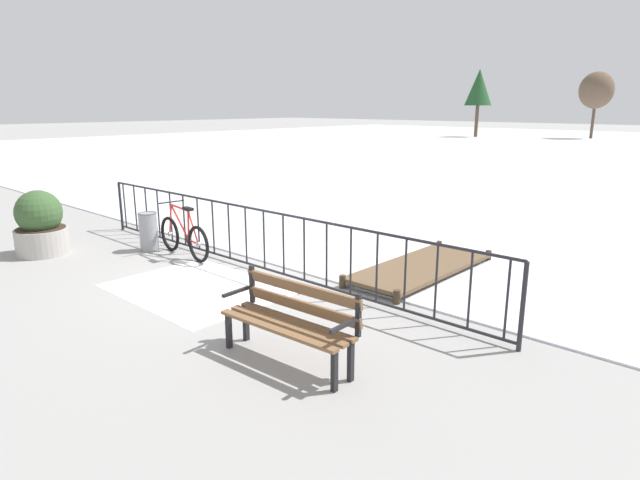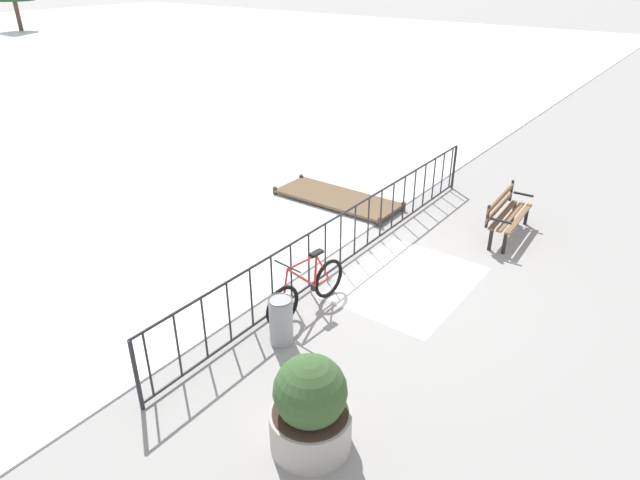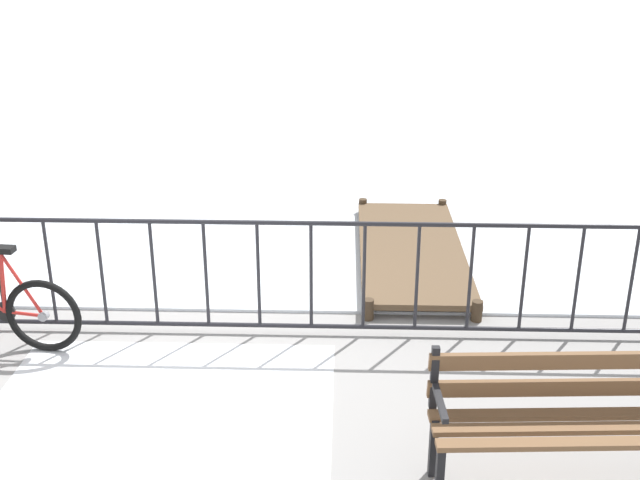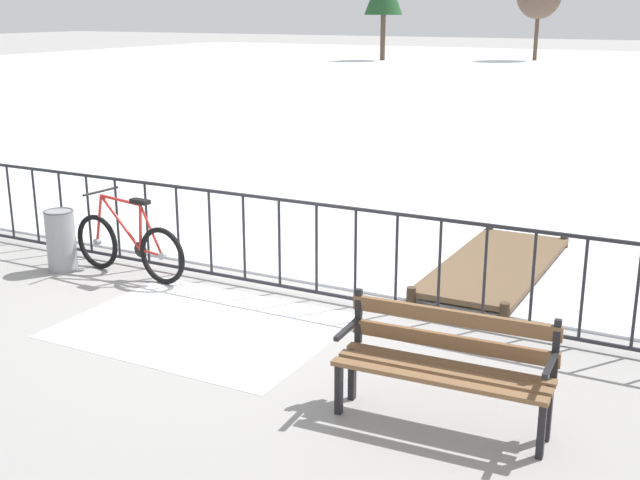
{
  "view_description": "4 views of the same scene",
  "coord_description": "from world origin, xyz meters",
  "px_view_note": "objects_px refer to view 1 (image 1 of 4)",
  "views": [
    {
      "loc": [
        6.6,
        -5.61,
        2.69
      ],
      "look_at": [
        1.31,
        0.17,
        0.72
      ],
      "focal_mm": 30.09,
      "sensor_mm": 36.0,
      "label": 1
    },
    {
      "loc": [
        -7.24,
        -4.73,
        4.93
      ],
      "look_at": [
        -0.72,
        0.08,
        0.74
      ],
      "focal_mm": 30.71,
      "sensor_mm": 36.0,
      "label": 2
    },
    {
      "loc": [
        1.42,
        -6.13,
        3.35
      ],
      "look_at": [
        1.21,
        0.1,
        0.86
      ],
      "focal_mm": 43.98,
      "sensor_mm": 36.0,
      "label": 3
    },
    {
      "loc": [
        4.51,
        -7.15,
        3.0
      ],
      "look_at": [
        0.77,
        -0.09,
        0.7
      ],
      "focal_mm": 45.16,
      "sensor_mm": 36.0,
      "label": 4
    }
  ],
  "objects_px": {
    "park_bench": "(292,316)",
    "planter_with_shrub": "(40,225)",
    "bicycle_near_railing": "(184,237)",
    "trash_bin": "(149,231)"
  },
  "relations": [
    {
      "from": "trash_bin",
      "to": "planter_with_shrub",
      "type": "bearing_deg",
      "value": -130.15
    },
    {
      "from": "bicycle_near_railing",
      "to": "trash_bin",
      "type": "distance_m",
      "value": 0.88
    },
    {
      "from": "park_bench",
      "to": "trash_bin",
      "type": "relative_size",
      "value": 2.22
    },
    {
      "from": "park_bench",
      "to": "trash_bin",
      "type": "bearing_deg",
      "value": 165.49
    },
    {
      "from": "park_bench",
      "to": "planter_with_shrub",
      "type": "relative_size",
      "value": 1.36
    },
    {
      "from": "bicycle_near_railing",
      "to": "planter_with_shrub",
      "type": "relative_size",
      "value": 1.43
    },
    {
      "from": "park_bench",
      "to": "planter_with_shrub",
      "type": "xyz_separation_m",
      "value": [
        -6.48,
        -0.11,
        0.04
      ]
    },
    {
      "from": "bicycle_near_railing",
      "to": "park_bench",
      "type": "bearing_deg",
      "value": -19.6
    },
    {
      "from": "park_bench",
      "to": "planter_with_shrub",
      "type": "bearing_deg",
      "value": -179.01
    },
    {
      "from": "planter_with_shrub",
      "to": "trash_bin",
      "type": "relative_size",
      "value": 1.63
    }
  ]
}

